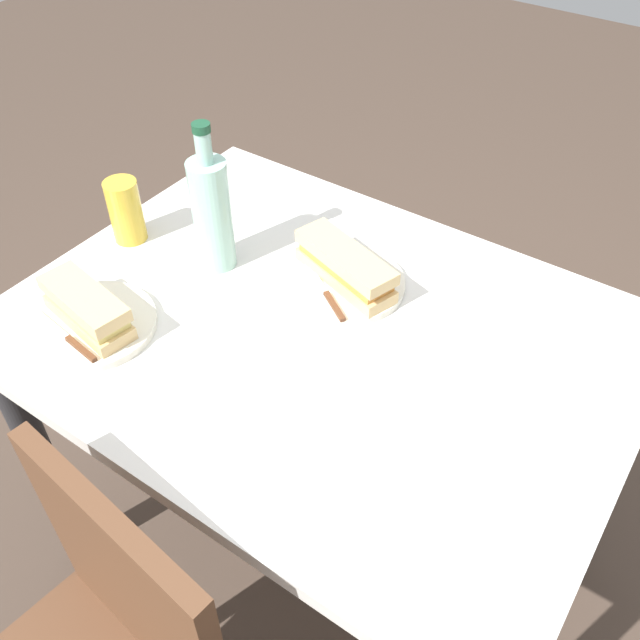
# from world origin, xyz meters

# --- Properties ---
(ground_plane) EXTENTS (8.00, 8.00, 0.00)m
(ground_plane) POSITION_xyz_m (0.00, 0.00, 0.00)
(ground_plane) COLOR #47382D
(dining_table) EXTENTS (1.09, 0.82, 0.76)m
(dining_table) POSITION_xyz_m (0.00, 0.00, 0.63)
(dining_table) COLOR silver
(dining_table) RESTS_ON ground
(plate_near) EXTENTS (0.23, 0.23, 0.01)m
(plate_near) POSITION_xyz_m (0.03, -0.12, 0.76)
(plate_near) COLOR silver
(plate_near) RESTS_ON dining_table
(baguette_sandwich_near) EXTENTS (0.23, 0.13, 0.07)m
(baguette_sandwich_near) POSITION_xyz_m (0.03, -0.12, 0.80)
(baguette_sandwich_near) COLOR #DBB77A
(baguette_sandwich_near) RESTS_ON plate_near
(knife_near) EXTENTS (0.16, 0.11, 0.01)m
(knife_near) POSITION_xyz_m (0.03, -0.07, 0.77)
(knife_near) COLOR silver
(knife_near) RESTS_ON plate_near
(plate_far) EXTENTS (0.23, 0.23, 0.01)m
(plate_far) POSITION_xyz_m (0.33, 0.23, 0.76)
(plate_far) COLOR silver
(plate_far) RESTS_ON dining_table
(baguette_sandwich_far) EXTENTS (0.20, 0.10, 0.07)m
(baguette_sandwich_far) POSITION_xyz_m (0.33, 0.23, 0.80)
(baguette_sandwich_far) COLOR #DBB77A
(baguette_sandwich_far) RESTS_ON plate_far
(knife_far) EXTENTS (0.18, 0.03, 0.01)m
(knife_far) POSITION_xyz_m (0.33, 0.28, 0.77)
(knife_far) COLOR silver
(knife_far) RESTS_ON plate_far
(water_bottle) EXTENTS (0.07, 0.07, 0.30)m
(water_bottle) POSITION_xyz_m (0.27, -0.04, 0.88)
(water_bottle) COLOR #99C6B7
(water_bottle) RESTS_ON dining_table
(beer_glass) EXTENTS (0.07, 0.07, 0.13)m
(beer_glass) POSITION_xyz_m (0.47, 0.00, 0.82)
(beer_glass) COLOR gold
(beer_glass) RESTS_ON dining_table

